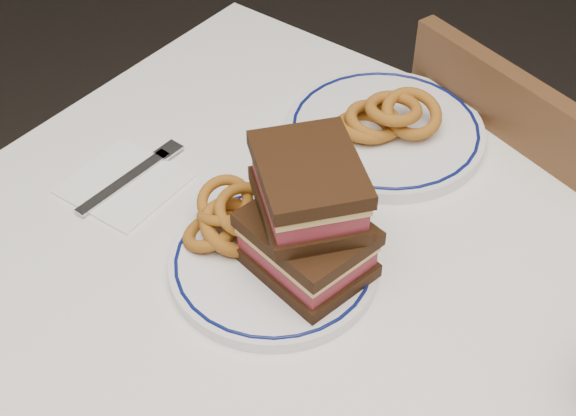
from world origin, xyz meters
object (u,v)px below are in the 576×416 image
Objects in this scene: chair_far at (526,252)px; main_plate at (274,263)px; reuben_sandwich at (308,217)px; far_plate at (385,131)px.

main_plate is (-0.15, -0.48, 0.30)m from chair_far.
reuben_sandwich is 0.64× the size of far_plate.
chair_far is at bearing 75.43° from reuben_sandwich.
reuben_sandwich is (0.03, 0.02, 0.08)m from main_plate.
chair_far is at bearing 72.73° from main_plate.
main_plate is at bearing -84.41° from far_plate.
far_plate reaches higher than main_plate.
reuben_sandwich is (-0.12, -0.46, 0.37)m from chair_far.
far_plate is (-0.06, 0.26, -0.07)m from reuben_sandwich.
reuben_sandwich reaches higher than chair_far.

